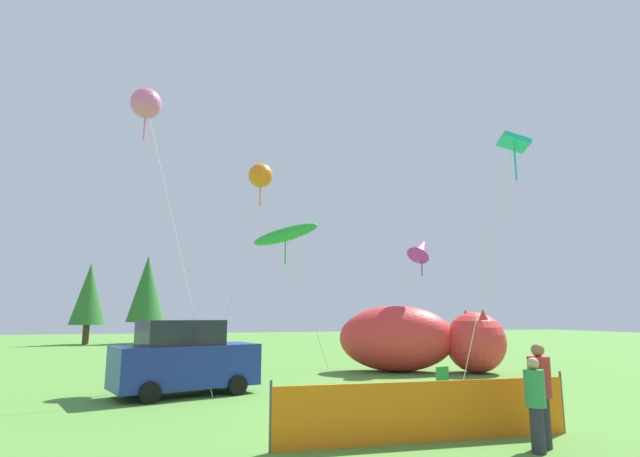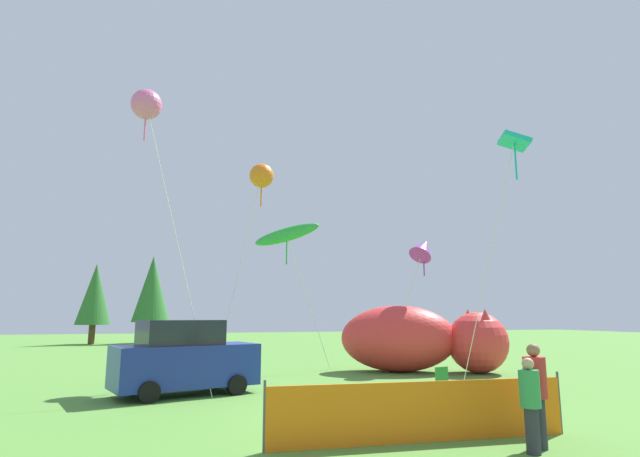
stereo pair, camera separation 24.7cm
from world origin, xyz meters
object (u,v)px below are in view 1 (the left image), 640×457
Objects in this scene: spectator_in_grey_shirt at (541,390)px; inflatable_cat at (417,341)px; kite_pink_octopus at (146,104)px; parked_car at (185,358)px; folding_chair at (439,380)px; kite_green_fish at (286,235)px; spectator_in_red_shirt at (535,400)px; kite_orange_flower at (260,176)px; kite_teal_diamond at (513,147)px; kite_purple_delta at (421,248)px.

inflatable_cat is at bearing 72.31° from spectator_in_grey_shirt.
inflatable_cat is 0.71× the size of kite_pink_octopus.
parked_car is 4.97× the size of folding_chair.
kite_green_fish is (-1.93, 12.65, 4.80)m from spectator_in_grey_shirt.
folding_chair is at bearing -23.15° from kite_pink_octopus.
inflatable_cat is at bearing 13.50° from kite_pink_octopus.
kite_orange_flower is at bearing 103.71° from spectator_in_red_shirt.
parked_car is 7.70m from folding_chair.
kite_teal_diamond is (4.35, 5.43, 6.99)m from spectator_in_red_shirt.
kite_teal_diamond is 9.72m from kite_orange_flower.
spectator_in_grey_shirt is at bearing -82.22° from inflatable_cat.
spectator_in_grey_shirt is at bearing 155.35° from folding_chair.
spectator_in_red_shirt reaches higher than folding_chair.
kite_pink_octopus is at bearing -148.46° from kite_green_fish.
kite_teal_diamond is (11.71, -3.93, -1.65)m from kite_pink_octopus.
kite_green_fish is at bearing -162.42° from inflatable_cat.
kite_orange_flower reaches higher than inflatable_cat.
spectator_in_grey_shirt is at bearing -74.36° from kite_orange_flower.
kite_purple_delta is at bearing 69.14° from spectator_in_red_shirt.
kite_teal_diamond is 7.82m from kite_purple_delta.
folding_chair is 0.50× the size of spectator_in_grey_shirt.
kite_pink_octopus reaches higher than inflatable_cat.
inflatable_cat is 0.83× the size of kite_orange_flower.
spectator_in_grey_shirt is at bearing -81.32° from kite_green_fish.
inflatable_cat is at bearing 71.18° from spectator_in_red_shirt.
folding_chair is at bearing -116.12° from kite_purple_delta.
kite_purple_delta reaches higher than spectator_in_red_shirt.
parked_car is at bearing -133.81° from kite_green_fish.
inflatable_cat is at bearing 91.83° from kite_teal_diamond.
kite_orange_flower is at bearing -173.07° from kite_purple_delta.
folding_chair is at bearing -87.69° from inflatable_cat.
kite_pink_octopus is at bearing 136.89° from parked_car.
parked_car is 0.74× the size of kite_purple_delta.
kite_green_fish reaches higher than folding_chair.
folding_chair is 10.67m from kite_orange_flower.
parked_car is at bearing -25.82° from kite_pink_octopus.
kite_pink_octopus reaches higher than kite_green_fish.
spectator_in_red_shirt is 0.16× the size of kite_pink_octopus.
kite_green_fish reaches higher than parked_car.
kite_green_fish reaches higher than spectator_in_grey_shirt.
inflatable_cat is 1.09× the size of kite_green_fish.
spectator_in_red_shirt is at bearing -51.82° from kite_pink_octopus.
spectator_in_grey_shirt is (-1.01, -5.37, 0.47)m from folding_chair.
spectator_in_grey_shirt is at bearing -71.05° from parked_car.
kite_purple_delta reaches higher than spectator_in_grey_shirt.
parked_car is at bearing 53.45° from folding_chair.
kite_green_fish is at bearing 37.22° from kite_orange_flower.
folding_chair is 0.14× the size of kite_green_fish.
kite_purple_delta is at bearing -0.53° from kite_green_fish.
kite_teal_diamond is at bearing -62.71° from inflatable_cat.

